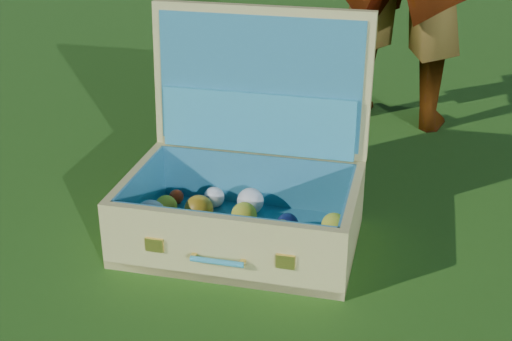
% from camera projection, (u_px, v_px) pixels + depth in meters
% --- Properties ---
extents(ground, '(60.00, 60.00, 0.00)m').
position_uv_depth(ground, '(239.00, 213.00, 2.12)').
color(ground, '#215114').
rests_on(ground, ground).
extents(stray_ball, '(0.06, 0.06, 0.06)m').
position_uv_depth(stray_ball, '(155.00, 168.00, 2.34)').
color(stray_ball, teal).
rests_on(stray_ball, ground).
extents(suitcase, '(0.74, 0.64, 0.60)m').
position_uv_depth(suitcase, '(246.00, 175.00, 1.96)').
color(suitcase, '#CBC16D').
rests_on(suitcase, ground).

